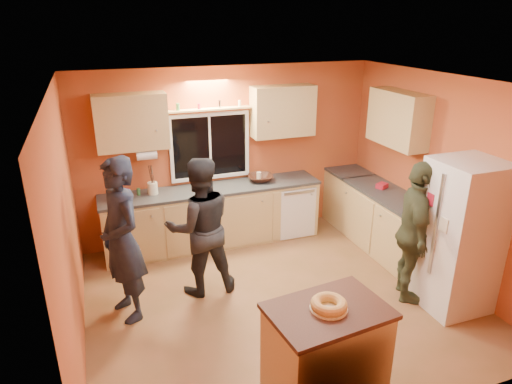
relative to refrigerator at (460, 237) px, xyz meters
name	(u,v)px	position (x,y,z in m)	size (l,w,h in m)	color
ground	(279,298)	(-1.89, 0.80, -0.90)	(4.50, 4.50, 0.00)	brown
room_shell	(277,162)	(-1.77, 1.21, 0.72)	(4.54, 4.04, 2.61)	#B74E2F
back_counter	(237,213)	(-1.88, 2.50, -0.45)	(4.23, 0.62, 0.90)	tan
right_counter	(392,226)	(0.06, 1.30, -0.45)	(0.62, 1.84, 0.90)	tan
refrigerator	(460,237)	(0.00, 0.00, 0.00)	(0.72, 0.70, 1.80)	silver
island	(325,355)	(-2.12, -0.79, -0.41)	(1.06, 0.78, 0.96)	tan
bundt_pastry	(329,304)	(-2.12, -0.79, 0.11)	(0.31, 0.31, 0.09)	tan
person_left	(122,241)	(-3.63, 1.12, 0.05)	(0.69, 0.45, 1.90)	black
person_center	(200,227)	(-2.71, 1.32, -0.03)	(0.85, 0.66, 1.74)	black
person_right	(414,233)	(-0.39, 0.30, -0.03)	(1.02, 0.43, 1.74)	#393D27
mixing_bowl	(260,178)	(-1.48, 2.55, 0.05)	(0.38, 0.38, 0.09)	black
utensil_crock	(153,188)	(-3.09, 2.55, 0.09)	(0.14, 0.14, 0.17)	beige
potted_plant	(440,208)	(0.12, 0.50, 0.14)	(0.25, 0.22, 0.28)	gray
red_box	(382,186)	(0.08, 1.65, 0.04)	(0.16, 0.12, 0.07)	#A3192B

